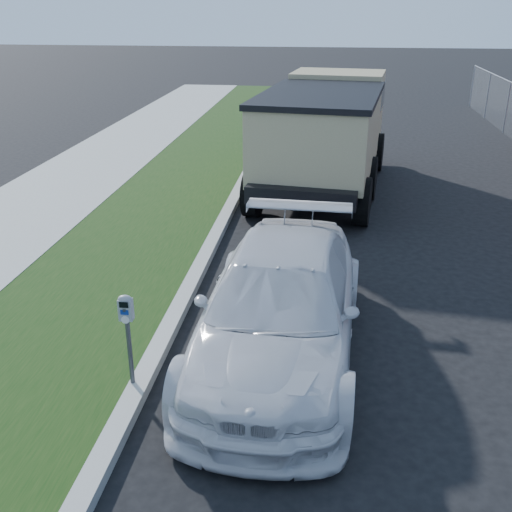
# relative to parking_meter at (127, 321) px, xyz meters

# --- Properties ---
(ground) EXTENTS (120.00, 120.00, 0.00)m
(ground) POSITION_rel_parking_meter_xyz_m (2.67, 1.14, -1.01)
(ground) COLOR black
(ground) RESTS_ON ground
(streetside) EXTENTS (6.12, 50.00, 0.15)m
(streetside) POSITION_rel_parking_meter_xyz_m (-2.89, 3.14, -0.94)
(streetside) COLOR gray
(streetside) RESTS_ON ground
(parking_meter) EXTENTS (0.17, 0.12, 1.23)m
(parking_meter) POSITION_rel_parking_meter_xyz_m (0.00, 0.00, 0.00)
(parking_meter) COLOR #3F4247
(parking_meter) RESTS_ON ground
(white_wagon) EXTENTS (2.30, 5.17, 1.47)m
(white_wagon) POSITION_rel_parking_meter_xyz_m (1.72, 1.11, -0.27)
(white_wagon) COLOR silver
(white_wagon) RESTS_ON ground
(dump_truck) EXTENTS (3.47, 7.10, 2.68)m
(dump_truck) POSITION_rel_parking_meter_xyz_m (2.19, 9.35, 0.50)
(dump_truck) COLOR black
(dump_truck) RESTS_ON ground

